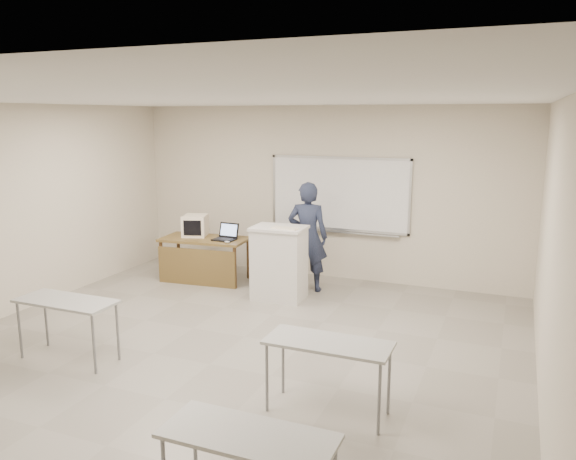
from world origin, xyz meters
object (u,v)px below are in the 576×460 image
at_px(instructor_desk, 202,250).
at_px(crt_monitor, 195,226).
at_px(whiteboard, 339,195).
at_px(presenter, 308,237).
at_px(laptop, 226,236).
at_px(podium, 279,263).
at_px(keyboard, 285,228).
at_px(mouse, 227,242).

xyz_separation_m(instructor_desk, crt_monitor, (-0.25, 0.21, 0.38)).
distance_m(instructor_desk, crt_monitor, 0.50).
distance_m(whiteboard, presenter, 1.08).
distance_m(whiteboard, laptop, 2.08).
relative_size(crt_monitor, laptop, 1.23).
bearing_deg(laptop, podium, -19.11).
distance_m(instructor_desk, podium, 1.64).
height_order(whiteboard, instructor_desk, whiteboard).
xyz_separation_m(podium, presenter, (0.25, 0.59, 0.32)).
bearing_deg(podium, instructor_desk, 165.08).
bearing_deg(keyboard, podium, 146.47).
height_order(whiteboard, mouse, whiteboard).
height_order(mouse, keyboard, keyboard).
height_order(whiteboard, crt_monitor, whiteboard).
relative_size(instructor_desk, crt_monitor, 3.29).
bearing_deg(laptop, keyboard, -21.26).
relative_size(whiteboard, instructor_desk, 1.67).
distance_m(instructor_desk, laptop, 0.50).
bearing_deg(crt_monitor, whiteboard, 3.53).
distance_m(podium, keyboard, 0.62).
relative_size(mouse, keyboard, 0.24).
xyz_separation_m(podium, mouse, (-1.05, 0.26, 0.19)).
bearing_deg(mouse, podium, -18.08).
height_order(instructor_desk, mouse, mouse).
relative_size(laptop, mouse, 3.84).
height_order(crt_monitor, laptop, crt_monitor).
xyz_separation_m(laptop, presenter, (1.45, 0.11, 0.09)).
bearing_deg(mouse, laptop, 119.25).
distance_m(laptop, keyboard, 1.52).
height_order(podium, crt_monitor, podium).
distance_m(crt_monitor, mouse, 0.87).
bearing_deg(mouse, instructor_desk, 166.54).
height_order(instructor_desk, laptop, laptop).
relative_size(whiteboard, crt_monitor, 5.49).
relative_size(crt_monitor, mouse, 4.71).
bearing_deg(presenter, instructor_desk, -1.56).
relative_size(podium, presenter, 0.64).
distance_m(instructor_desk, mouse, 0.60).
height_order(laptop, presenter, presenter).
xyz_separation_m(crt_monitor, keyboard, (2.00, -0.68, 0.23)).
height_order(whiteboard, laptop, whiteboard).
relative_size(instructor_desk, mouse, 15.51).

